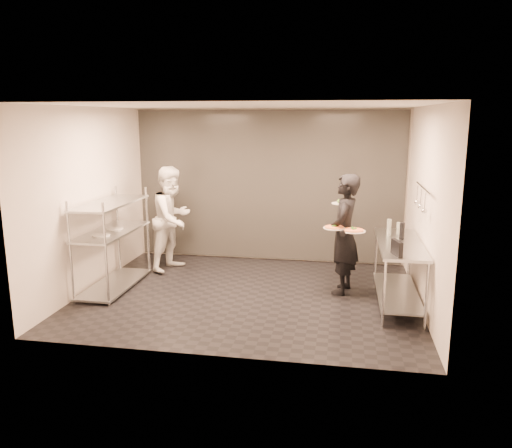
% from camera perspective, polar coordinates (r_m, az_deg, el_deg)
% --- Properties ---
extents(room_shell, '(5.00, 4.00, 2.80)m').
position_cam_1_polar(room_shell, '(8.42, 0.56, 3.64)').
color(room_shell, black).
rests_on(room_shell, ground).
extents(pass_rack, '(0.60, 1.60, 1.50)m').
position_cam_1_polar(pass_rack, '(8.08, -16.10, -1.77)').
color(pass_rack, '#B4B6BB').
rests_on(pass_rack, ground).
extents(prep_counter, '(0.60, 1.80, 0.92)m').
position_cam_1_polar(prep_counter, '(7.37, 16.02, -4.24)').
color(prep_counter, '#B4B6BB').
rests_on(prep_counter, ground).
extents(utensil_rail, '(0.07, 1.20, 0.31)m').
position_cam_1_polar(utensil_rail, '(7.20, 18.40, 2.76)').
color(utensil_rail, '#B4B6BB').
rests_on(utensil_rail, room_shell).
extents(waiter, '(0.55, 0.74, 1.82)m').
position_cam_1_polar(waiter, '(7.63, 10.01, -1.17)').
color(waiter, black).
rests_on(waiter, ground).
extents(chef, '(0.94, 1.06, 1.82)m').
position_cam_1_polar(chef, '(8.81, -9.53, 0.62)').
color(chef, white).
rests_on(chef, ground).
extents(pizza_plate_near, '(0.32, 0.32, 0.05)m').
position_cam_1_polar(pizza_plate_near, '(7.41, 8.93, -0.39)').
color(pizza_plate_near, silver).
rests_on(pizza_plate_near, waiter).
extents(pizza_plate_far, '(0.35, 0.35, 0.05)m').
position_cam_1_polar(pizza_plate_far, '(7.38, 11.05, -0.71)').
color(pizza_plate_far, silver).
rests_on(pizza_plate_far, waiter).
extents(salad_plate, '(0.30, 0.30, 0.07)m').
position_cam_1_polar(salad_plate, '(7.83, 9.73, 2.47)').
color(salad_plate, silver).
rests_on(salad_plate, waiter).
extents(pos_monitor, '(0.13, 0.28, 0.20)m').
position_cam_1_polar(pos_monitor, '(6.57, 15.80, -2.66)').
color(pos_monitor, black).
rests_on(pos_monitor, prep_counter).
extents(bottle_green, '(0.07, 0.07, 0.24)m').
position_cam_1_polar(bottle_green, '(7.69, 14.97, -0.32)').
color(bottle_green, gray).
rests_on(bottle_green, prep_counter).
extents(bottle_clear, '(0.05, 0.05, 0.18)m').
position_cam_1_polar(bottle_clear, '(7.77, 15.95, -0.47)').
color(bottle_clear, gray).
rests_on(bottle_clear, prep_counter).
extents(bottle_dark, '(0.07, 0.07, 0.24)m').
position_cam_1_polar(bottle_dark, '(7.45, 16.35, -0.78)').
color(bottle_dark, black).
rests_on(bottle_dark, prep_counter).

